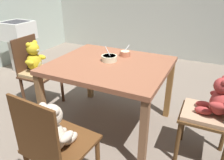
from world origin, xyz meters
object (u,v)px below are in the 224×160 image
at_px(teddy_chair_near_right, 215,109).
at_px(porridge_bowl_cream_center, 109,58).
at_px(dining_table, 110,71).
at_px(teddy_chair_near_left, 37,65).
at_px(teddy_chair_near_front, 55,137).
at_px(porridge_bowl_terracotta_far_center, 125,53).
at_px(sink_basin, 19,39).

bearing_deg(teddy_chair_near_right, porridge_bowl_cream_center, -7.70).
distance_m(dining_table, teddy_chair_near_left, 0.97).
height_order(teddy_chair_near_left, teddy_chair_near_right, teddy_chair_near_left).
xyz_separation_m(teddy_chair_near_front, porridge_bowl_cream_center, (-0.09, 0.97, 0.23)).
height_order(teddy_chair_near_front, teddy_chair_near_left, teddy_chair_near_front).
bearing_deg(porridge_bowl_terracotta_far_center, porridge_bowl_cream_center, -111.21).
relative_size(dining_table, sink_basin, 1.33).
bearing_deg(teddy_chair_near_right, dining_table, -4.68).
relative_size(teddy_chair_near_left, teddy_chair_near_right, 1.01).
relative_size(teddy_chair_near_front, teddy_chair_near_left, 1.01).
distance_m(teddy_chair_near_left, teddy_chair_near_right, 1.94).
xyz_separation_m(porridge_bowl_terracotta_far_center, sink_basin, (-2.10, 0.48, -0.20)).
bearing_deg(dining_table, teddy_chair_near_right, -3.64).
height_order(porridge_bowl_cream_center, sink_basin, porridge_bowl_cream_center).
relative_size(porridge_bowl_cream_center, sink_basin, 0.19).
bearing_deg(teddy_chair_near_left, dining_table, -2.28).
distance_m(dining_table, teddy_chair_near_right, 0.98).
bearing_deg(porridge_bowl_cream_center, porridge_bowl_terracotta_far_center, 68.79).
distance_m(porridge_bowl_cream_center, sink_basin, 2.14).
bearing_deg(porridge_bowl_cream_center, teddy_chair_near_right, -6.66).
bearing_deg(teddy_chair_near_right, porridge_bowl_terracotta_far_center, -20.45).
relative_size(dining_table, teddy_chair_near_right, 1.31).
xyz_separation_m(teddy_chair_near_front, sink_basin, (-2.10, 1.66, 0.03)).
distance_m(teddy_chair_near_front, teddy_chair_near_right, 1.25).
relative_size(porridge_bowl_terracotta_far_center, sink_basin, 0.14).
xyz_separation_m(porridge_bowl_cream_center, sink_basin, (-2.02, 0.69, -0.20)).
height_order(teddy_chair_near_front, porridge_bowl_cream_center, teddy_chair_near_front).
height_order(teddy_chair_near_front, teddy_chair_near_right, teddy_chair_near_front).
distance_m(porridge_bowl_terracotta_far_center, porridge_bowl_cream_center, 0.22).
bearing_deg(sink_basin, dining_table, -20.01).
bearing_deg(porridge_bowl_cream_center, sink_basin, 161.09).
height_order(dining_table, porridge_bowl_cream_center, porridge_bowl_cream_center).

